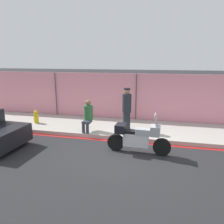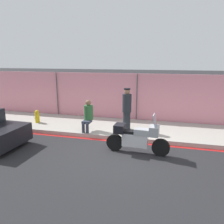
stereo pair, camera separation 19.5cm
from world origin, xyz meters
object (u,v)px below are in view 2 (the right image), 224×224
(motorcycle, at_px, (137,137))
(fire_hydrant, at_px, (37,116))
(officer_standing, at_px, (127,109))
(person_seated_on_curb, at_px, (88,114))

(motorcycle, bearing_deg, fire_hydrant, 161.53)
(fire_hydrant, bearing_deg, motorcycle, -21.14)
(motorcycle, bearing_deg, officer_standing, 112.33)
(motorcycle, distance_m, fire_hydrant, 5.71)
(person_seated_on_curb, bearing_deg, officer_standing, 18.99)
(motorcycle, xyz_separation_m, person_seated_on_curb, (-2.39, 1.51, 0.34))
(officer_standing, bearing_deg, fire_hydrant, -179.81)
(person_seated_on_curb, height_order, fire_hydrant, person_seated_on_curb)
(motorcycle, height_order, person_seated_on_curb, person_seated_on_curb)
(fire_hydrant, bearing_deg, person_seated_on_curb, -10.61)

